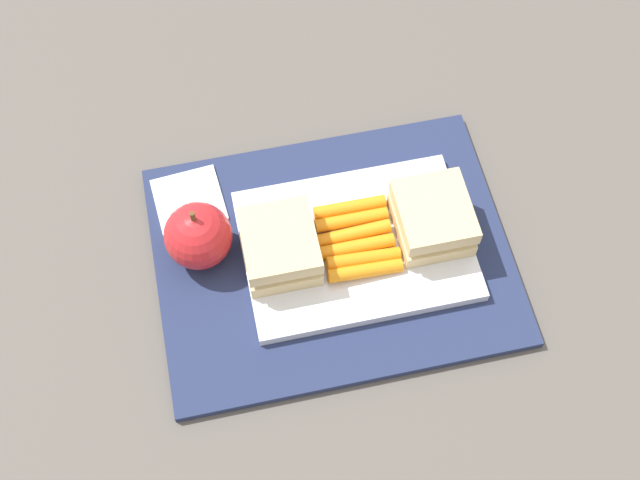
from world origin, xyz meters
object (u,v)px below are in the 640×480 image
object	(u,v)px
sandwich_half_left	(433,218)
sandwich_half_right	(280,247)
food_tray	(356,245)
carrot_sticks_bundle	(357,239)
paper_napkin	(189,200)
apple	(198,236)

from	to	relation	value
sandwich_half_left	sandwich_half_right	distance (m)	0.16
food_tray	sandwich_half_right	xyz separation A→B (m)	(0.08, 0.00, 0.03)
sandwich_half_left	food_tray	bearing A→B (deg)	0.00
carrot_sticks_bundle	paper_napkin	xyz separation A→B (m)	(0.16, -0.09, -0.02)
sandwich_half_left	apple	bearing A→B (deg)	-7.00
carrot_sticks_bundle	food_tray	bearing A→B (deg)	-8.88
sandwich_half_right	carrot_sticks_bundle	distance (m)	0.08
sandwich_half_left	sandwich_half_right	world-z (taller)	same
paper_napkin	sandwich_half_right	bearing A→B (deg)	131.68
carrot_sticks_bundle	paper_napkin	distance (m)	0.19
sandwich_half_left	paper_napkin	distance (m)	0.26
sandwich_half_left	apple	distance (m)	0.23
food_tray	paper_napkin	size ratio (longest dim) A/B	3.29
sandwich_half_right	carrot_sticks_bundle	bearing A→B (deg)	179.94
sandwich_half_left	paper_napkin	world-z (taller)	sandwich_half_left
sandwich_half_left	paper_napkin	bearing A→B (deg)	-21.16
food_tray	carrot_sticks_bundle	distance (m)	0.01
sandwich_half_right	apple	distance (m)	0.08
food_tray	apple	world-z (taller)	apple
carrot_sticks_bundle	paper_napkin	world-z (taller)	carrot_sticks_bundle
sandwich_half_right	sandwich_half_left	bearing A→B (deg)	180.00
sandwich_half_right	apple	size ratio (longest dim) A/B	1.01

